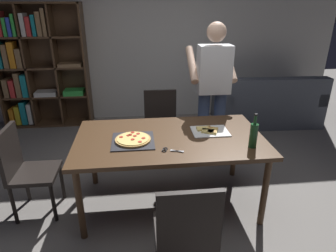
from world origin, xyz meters
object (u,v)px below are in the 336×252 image
object	(u,v)px
person_serving_pizza	(213,88)
chair_near_camera	(186,230)
couch	(267,106)
wine_bottle	(254,135)
pepperoni_pizza_on_tray	(133,140)
dining_table	(170,143)
bookshelf	(37,67)
kitchen_scissors	(169,150)
chair_far_side	(161,121)
chair_left_end	(24,166)

from	to	relation	value
person_serving_pizza	chair_near_camera	bearing A→B (deg)	-108.85
couch	person_serving_pizza	xyz separation A→B (m)	(-1.29, -1.21, 0.70)
wine_bottle	chair_near_camera	bearing A→B (deg)	-135.11
chair_near_camera	pepperoni_pizza_on_tray	xyz separation A→B (m)	(-0.35, 0.93, 0.25)
dining_table	couch	xyz separation A→B (m)	(1.90, 1.99, -0.38)
couch	bookshelf	xyz separation A→B (m)	(-3.78, 0.39, 0.68)
bookshelf	pepperoni_pizza_on_tray	size ratio (longest dim) A/B	5.00
chair_near_camera	wine_bottle	distance (m)	1.06
dining_table	wine_bottle	distance (m)	0.79
person_serving_pizza	pepperoni_pizza_on_tray	distance (m)	1.29
pepperoni_pizza_on_tray	kitchen_scissors	xyz separation A→B (m)	(0.31, -0.22, -0.01)
couch	pepperoni_pizza_on_tray	world-z (taller)	couch
chair_far_side	kitchen_scissors	world-z (taller)	chair_far_side
couch	person_serving_pizza	distance (m)	1.90
chair_near_camera	bookshelf	size ratio (longest dim) A/B	0.46
chair_near_camera	pepperoni_pizza_on_tray	size ratio (longest dim) A/B	2.31
chair_near_camera	person_serving_pizza	size ratio (longest dim) A/B	0.51
person_serving_pizza	wine_bottle	distance (m)	1.08
couch	kitchen_scissors	distance (m)	3.02
person_serving_pizza	pepperoni_pizza_on_tray	xyz separation A→B (m)	(-0.96, -0.84, -0.23)
chair_left_end	wine_bottle	bearing A→B (deg)	-7.86
chair_near_camera	kitchen_scissors	xyz separation A→B (m)	(-0.04, 0.71, 0.24)
chair_far_side	kitchen_scissors	distance (m)	1.30
chair_left_end	pepperoni_pizza_on_tray	distance (m)	1.07
bookshelf	person_serving_pizza	distance (m)	2.96
bookshelf	person_serving_pizza	size ratio (longest dim) A/B	1.11
chair_left_end	couch	bearing A→B (deg)	31.18
chair_near_camera	couch	xyz separation A→B (m)	(1.90, 2.98, -0.21)
chair_far_side	couch	xyz separation A→B (m)	(1.90, 0.99, -0.21)
pepperoni_pizza_on_tray	wine_bottle	distance (m)	1.09
chair_left_end	chair_far_side	bearing A→B (deg)	35.71
person_serving_pizza	pepperoni_pizza_on_tray	bearing A→B (deg)	-138.77
person_serving_pizza	pepperoni_pizza_on_tray	size ratio (longest dim) A/B	4.49
pepperoni_pizza_on_tray	wine_bottle	xyz separation A→B (m)	(1.06, -0.23, 0.10)
dining_table	couch	world-z (taller)	couch
dining_table	wine_bottle	xyz separation A→B (m)	(0.71, -0.29, 0.19)
dining_table	chair_left_end	bearing A→B (deg)	180.00
couch	person_serving_pizza	size ratio (longest dim) A/B	0.99
chair_near_camera	couch	bearing A→B (deg)	57.53
dining_table	bookshelf	distance (m)	3.05
bookshelf	kitchen_scissors	bearing A→B (deg)	-55.27
wine_bottle	bookshelf	bearing A→B (deg)	134.16
chair_left_end	person_serving_pizza	bearing A→B (deg)	21.29
chair_near_camera	pepperoni_pizza_on_tray	distance (m)	1.03
dining_table	chair_far_side	size ratio (longest dim) A/B	2.00
chair_far_side	chair_left_end	size ratio (longest dim) A/B	1.00
bookshelf	person_serving_pizza	world-z (taller)	bookshelf
chair_far_side	person_serving_pizza	distance (m)	0.81
chair_far_side	bookshelf	size ratio (longest dim) A/B	0.46
person_serving_pizza	dining_table	bearing A→B (deg)	-127.95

